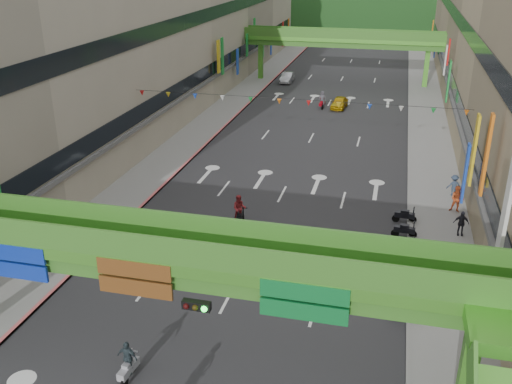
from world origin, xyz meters
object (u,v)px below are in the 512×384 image
object	(u,v)px
overpass_near	(200,280)
car_yellow	(339,103)
car_silver	(287,78)
pedestrian_red	(457,201)
scooter_rider_mid	(239,210)

from	to	relation	value
overpass_near	car_yellow	world-z (taller)	overpass_near
car_yellow	car_silver	bearing A→B (deg)	130.10
car_silver	pedestrian_red	size ratio (longest dim) A/B	2.19
pedestrian_red	car_yellow	bearing A→B (deg)	124.62
scooter_rider_mid	car_silver	size ratio (longest dim) A/B	0.53
scooter_rider_mid	pedestrian_red	xyz separation A→B (m)	(13.86, 5.35, -0.19)
scooter_rider_mid	pedestrian_red	distance (m)	14.86
car_silver	pedestrian_red	xyz separation A→B (m)	(19.20, -38.18, 0.26)
overpass_near	scooter_rider_mid	distance (m)	15.61
overpass_near	scooter_rider_mid	size ratio (longest dim) A/B	12.98
car_silver	pedestrian_red	world-z (taller)	pedestrian_red
car_yellow	pedestrian_red	size ratio (longest dim) A/B	2.05
overpass_near	pedestrian_red	distance (m)	23.51
car_silver	car_yellow	distance (m)	14.61
car_yellow	overpass_near	bearing A→B (deg)	-85.37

